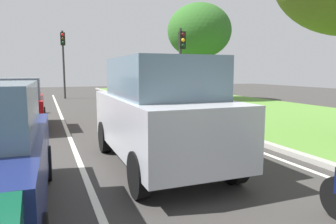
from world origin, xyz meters
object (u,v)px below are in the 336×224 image
object	(u,v)px
traffic_light_far_median	(63,52)
tree_roadside_far	(199,31)
car_suv_ahead	(159,111)
traffic_light_near_right	(181,54)
car_hatchback_far	(18,104)

from	to	relation	value
traffic_light_far_median	tree_roadside_far	distance (m)	9.80
car_suv_ahead	traffic_light_near_right	bearing A→B (deg)	63.57
traffic_light_near_right	tree_roadside_far	xyz separation A→B (m)	(3.06, 3.91, 1.77)
car_hatchback_far	tree_roadside_far	xyz separation A→B (m)	(10.73, 7.31, 3.78)
car_hatchback_far	traffic_light_near_right	distance (m)	8.62
car_suv_ahead	car_hatchback_far	world-z (taller)	car_suv_ahead
car_hatchback_far	traffic_light_far_median	xyz separation A→B (m)	(2.26, 12.06, 2.46)
car_suv_ahead	car_hatchback_far	size ratio (longest dim) A/B	1.22
traffic_light_near_right	car_hatchback_far	bearing A→B (deg)	-156.07
car_suv_ahead	car_hatchback_far	distance (m)	6.46
traffic_light_near_right	traffic_light_far_median	size ratio (longest dim) A/B	0.87
tree_roadside_far	traffic_light_near_right	bearing A→B (deg)	-128.12
car_hatchback_far	traffic_light_near_right	world-z (taller)	traffic_light_near_right
car_suv_ahead	tree_roadside_far	xyz separation A→B (m)	(7.64, 12.97, 3.50)
car_suv_ahead	traffic_light_far_median	distance (m)	17.88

